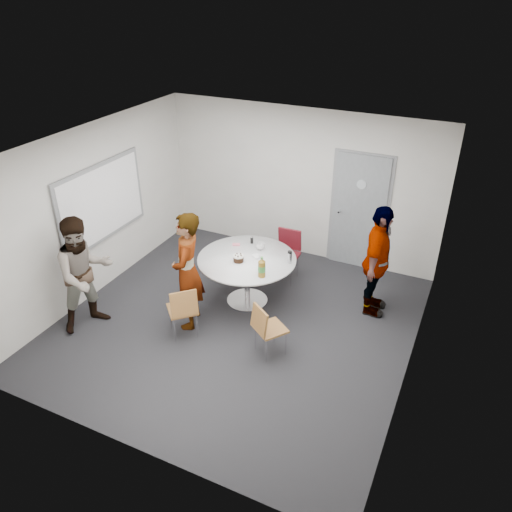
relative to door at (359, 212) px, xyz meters
The scene contains 15 objects.
floor 2.90m from the door, 113.90° to the right, with size 5.00×5.00×0.00m, color black.
ceiling 3.19m from the door, 113.90° to the right, with size 5.00×5.00×0.00m, color silver.
wall_back 1.15m from the door, behind, with size 5.00×5.00×0.00m, color silver.
wall_left 4.38m from the door, 145.41° to the right, with size 5.00×5.00×0.00m, color silver.
wall_right 2.87m from the door, 60.57° to the right, with size 5.00×5.00×0.00m, color silver.
wall_front 5.11m from the door, 102.45° to the right, with size 5.00×5.00×0.00m, color silver.
door is the anchor object (origin of this frame).
whiteboard 4.25m from the door, 147.34° to the right, with size 0.04×1.90×1.25m.
table 2.26m from the door, 122.49° to the right, with size 1.52×1.52×1.12m.
chair_near_left 3.52m from the door, 118.13° to the right, with size 0.58×0.58×0.83m.
chair_near_right 3.00m from the door, 98.43° to the right, with size 0.54×0.55×0.79m.
chair_far 1.40m from the door, 135.56° to the right, with size 0.44×0.47×0.88m.
person_main 3.25m from the door, 122.38° to the right, with size 0.66×0.43×1.80m, color #A5C6EA.
person_left 4.56m from the door, 131.96° to the right, with size 0.85×0.66×1.75m, color white.
person_right 1.44m from the door, 63.88° to the right, with size 1.04×0.43×1.77m, color black.
Camera 1 is at (2.83, -5.33, 4.61)m, focal length 35.00 mm.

